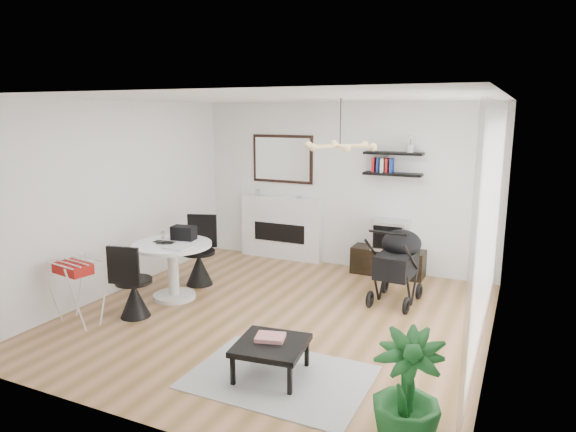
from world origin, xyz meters
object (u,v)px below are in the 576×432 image
at_px(tv_console, 388,262).
at_px(dining_table, 173,262).
at_px(coffee_table, 271,346).
at_px(potted_plant, 407,392).
at_px(stroller, 397,268).
at_px(drying_rack, 78,290).
at_px(fireplace, 281,220).
at_px(crt_tv, 391,235).

relative_size(tv_console, dining_table, 1.06).
xyz_separation_m(dining_table, coffee_table, (2.19, -1.34, -0.21)).
height_order(coffee_table, potted_plant, potted_plant).
xyz_separation_m(stroller, coffee_table, (-0.63, -2.54, -0.16)).
relative_size(dining_table, drying_rack, 1.34).
bearing_deg(dining_table, stroller, 23.16).
distance_m(fireplace, drying_rack, 3.75).
distance_m(tv_console, drying_rack, 4.55).
xyz_separation_m(fireplace, stroller, (2.34, -1.22, -0.22)).
height_order(drying_rack, stroller, stroller).
height_order(fireplace, stroller, fireplace).
bearing_deg(stroller, drying_rack, -140.40).
xyz_separation_m(drying_rack, stroller, (3.33, 2.39, 0.05)).
xyz_separation_m(tv_console, stroller, (0.40, -1.09, 0.26)).
relative_size(stroller, coffee_table, 1.49).
relative_size(fireplace, stroller, 1.98).
relative_size(tv_console, stroller, 1.04).
xyz_separation_m(coffee_table, potted_plant, (1.43, -0.56, 0.16)).
bearing_deg(coffee_table, stroller, 76.04).
relative_size(crt_tv, drying_rack, 0.66).
distance_m(fireplace, tv_console, 2.00).
relative_size(fireplace, coffee_table, 2.94).
bearing_deg(drying_rack, potted_plant, 0.37).
distance_m(fireplace, crt_tv, 1.98).
distance_m(crt_tv, dining_table, 3.36).
distance_m(dining_table, potted_plant, 4.08).
height_order(crt_tv, coffee_table, crt_tv).
bearing_deg(drying_rack, stroller, 45.79).
bearing_deg(coffee_table, tv_console, 86.28).
bearing_deg(stroller, tv_console, 113.98).
bearing_deg(potted_plant, coffee_table, 158.71).
xyz_separation_m(tv_console, coffee_table, (-0.24, -3.63, 0.10)).
distance_m(tv_console, dining_table, 3.35).
bearing_deg(fireplace, drying_rack, -105.36).
relative_size(drying_rack, coffee_table, 1.09).
bearing_deg(drying_rack, crt_tv, 59.67).
bearing_deg(potted_plant, tv_console, 105.92).
distance_m(tv_console, stroller, 1.18).
bearing_deg(fireplace, stroller, -27.51).
relative_size(coffee_table, potted_plant, 0.78).
distance_m(tv_console, crt_tv, 0.44).
height_order(drying_rack, potted_plant, potted_plant).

